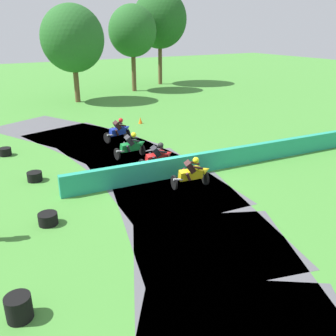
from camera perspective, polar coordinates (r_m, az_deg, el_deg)
The scene contains 15 objects.
ground_plane at distance 16.04m, azimuth -1.33°, elevation -1.75°, with size 120.00×120.00×0.00m, color #428433.
track_asphalt at distance 15.59m, azimuth -5.71°, elevation -2.54°, with size 10.38×29.58×0.01m.
safety_barrier at distance 18.33m, azimuth 12.84°, elevation 2.20°, with size 0.30×18.36×0.90m, color #239375.
motorcycle_lead_yellow at distance 15.03m, azimuth 3.86°, elevation -0.74°, with size 1.71×0.97×1.43m.
motorcycle_chase_red at distance 16.93m, azimuth -1.58°, elevation 1.83°, with size 1.68×0.83×1.43m.
motorcycle_trailing_green at distance 18.56m, azimuth -5.68°, elevation 3.52°, with size 1.68×0.80×1.43m.
motorcycle_fourth_blue at distance 21.51m, azimuth -7.64°, elevation 5.90°, with size 1.71×1.02×1.43m.
tire_stack_near at distance 9.50m, azimuth -22.18°, elevation -19.47°, with size 0.59×0.59×0.60m.
tire_stack_mid_a at distance 13.08m, azimuth -18.16°, elevation -7.52°, with size 0.65×0.65×0.40m.
tire_stack_mid_b at distance 16.81m, azimuth -20.02°, elevation -1.25°, with size 0.63×0.63×0.40m.
tire_stack_far at distance 20.71m, azimuth -23.99°, elevation 2.32°, with size 0.61×0.61×0.40m.
traffic_cone at distance 25.41m, azimuth -4.31°, elevation 7.40°, with size 0.28×0.28×0.44m, color orange.
tree_far_left at distance 33.33m, azimuth -14.62°, elevation 18.87°, with size 5.24×5.24×8.04m.
tree_far_right at distance 38.45m, azimuth -5.54°, elevation 20.42°, with size 4.71×4.71×8.30m.
tree_mid_rise at distance 43.10m, azimuth -1.28°, elevation 22.10°, with size 5.86×5.86×10.03m.
Camera 1 is at (-7.05, -12.98, 6.25)m, focal length 39.20 mm.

